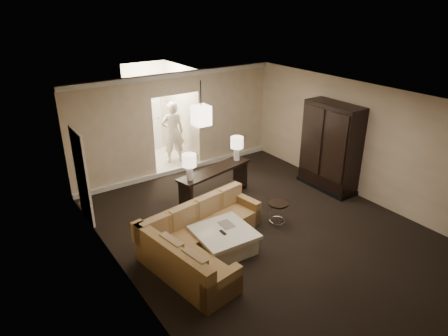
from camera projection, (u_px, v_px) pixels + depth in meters
ground at (270, 234)px, 8.42m from camera, size 8.00×8.00×0.00m
wall_back at (177, 124)px, 10.88m from camera, size 6.00×0.04×2.80m
wall_left at (129, 219)px, 6.30m from camera, size 0.04×8.00×2.80m
wall_right at (370, 144)px, 9.41m from camera, size 0.04×8.00×2.80m
ceiling at (277, 105)px, 7.29m from camera, size 6.00×8.00×0.02m
crown_molding at (175, 75)px, 10.31m from camera, size 6.00×0.10×0.12m
baseboard at (180, 169)px, 11.38m from camera, size 6.00×0.10×0.12m
side_door at (82, 177)px, 8.58m from camera, size 0.05×0.90×2.10m
foyer at (156, 116)px, 11.93m from camera, size 1.44×2.02×2.80m
sectional_sofa at (200, 239)px, 7.68m from camera, size 2.78×2.46×0.80m
coffee_table at (224, 240)px, 7.83m from camera, size 1.14×1.14×0.46m
console_table at (215, 181)px, 9.70m from camera, size 2.12×0.90×0.80m
armoire at (330, 149)px, 10.05m from camera, size 0.67×1.56×2.24m
drink_table at (278, 209)px, 8.63m from camera, size 0.43×0.43×0.54m
table_lamp_left at (189, 163)px, 8.87m from camera, size 0.32×0.32×0.61m
table_lamp_right at (237, 145)px, 9.93m from camera, size 0.32×0.32×0.61m
pendant_light at (201, 115)px, 9.67m from camera, size 0.38×0.38×1.09m
person at (173, 129)px, 11.68m from camera, size 0.84×0.66×2.04m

